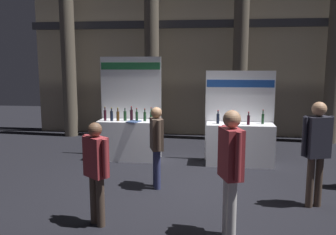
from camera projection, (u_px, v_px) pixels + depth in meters
ground_plane at (183, 187)px, 6.98m from camera, size 24.00×24.00×0.00m
hall_colonnade at (196, 38)px, 11.49m from camera, size 11.09×1.13×6.66m
exhibitor_booth_0 at (129, 135)px, 8.92m from camera, size 1.57×0.74×2.59m
exhibitor_booth_1 at (239, 140)px, 8.47m from camera, size 1.67×0.66×2.25m
visitor_0 at (157, 141)px, 6.79m from camera, size 0.32×0.52×1.60m
visitor_3 at (317, 144)px, 5.86m from camera, size 0.53×0.36×1.81m
visitor_4 at (231, 163)px, 4.77m from camera, size 0.35×0.55×1.82m
visitor_5 at (96, 166)px, 5.22m from camera, size 0.45×0.39×1.58m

